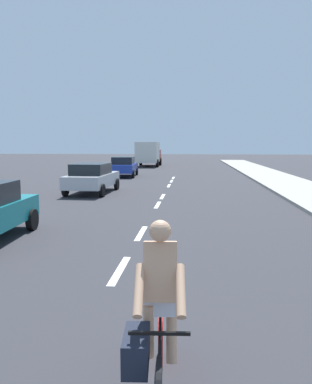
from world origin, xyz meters
name	(u,v)px	position (x,y,z in m)	size (l,w,h in m)	color
ground_plane	(162,198)	(0.00, 20.00, 0.00)	(160.00, 160.00, 0.00)	#2D2D33
sidewalk_strip	(311,193)	(7.52, 22.00, 0.07)	(3.60, 80.00, 0.14)	#9E998E
lane_stripe_2	(120,270)	(0.00, 9.49, 0.00)	(0.16, 1.80, 0.01)	white
lane_stripe_3	(141,233)	(0.00, 12.74, 0.00)	(0.16, 1.80, 0.01)	white
lane_stripe_4	(158,205)	(0.00, 17.92, 0.00)	(0.16, 1.80, 0.01)	white
lane_stripe_5	(163,196)	(0.00, 20.53, 0.00)	(0.16, 1.80, 0.01)	white
lane_stripe_6	(169,186)	(0.00, 25.48, 0.00)	(0.16, 1.80, 0.01)	white
lane_stripe_7	(171,181)	(0.00, 28.38, 0.00)	(0.16, 1.80, 0.01)	white
lane_stripe_8	(173,178)	(0.00, 31.01, 0.00)	(0.16, 1.80, 0.01)	white
cyclist	(155,318)	(1.11, 5.70, 0.83)	(0.65, 1.71, 1.82)	black
parked_car_silver	(92,177)	(-3.81, 21.58, 0.84)	(2.18, 4.53, 1.57)	#B7BABF
parked_car_blue	(124,166)	(-4.02, 31.90, 0.84)	(2.18, 4.39, 1.57)	#1E389E
delivery_truck	(148,153)	(-3.69, 46.09, 1.50)	(2.68, 6.24, 2.80)	maroon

